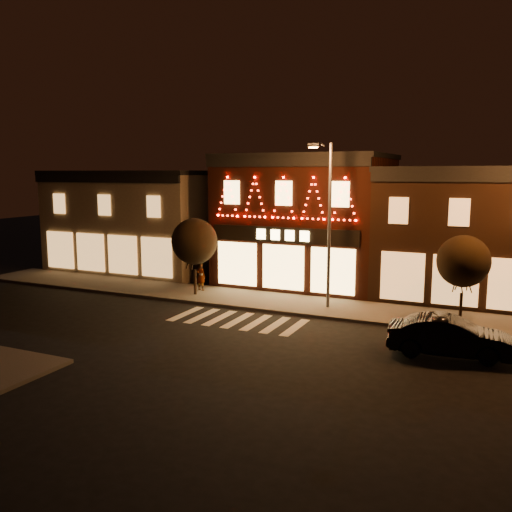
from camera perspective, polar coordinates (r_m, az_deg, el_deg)
The scene contains 10 objects.
ground at distance 23.49m, azimuth -6.34°, elevation -9.10°, with size 120.00×120.00×0.00m, color black.
sidewalk_far at distance 29.64m, azimuth 5.04°, elevation -5.14°, with size 44.00×4.00×0.15m, color #47423D.
building_left at distance 41.40m, azimuth -11.94°, elevation 3.71°, with size 12.20×8.28×7.30m.
building_pulp at distance 35.20m, azimuth 5.33°, elevation 3.82°, with size 10.20×8.34×8.30m.
building_right_a at distance 33.36m, azimuth 20.93°, elevation 2.31°, with size 9.20×8.28×7.50m.
streetlamp_mid at distance 28.07m, azimuth 7.47°, elevation 4.51°, with size 0.75×1.95×8.50m.
tree_left at distance 31.42m, azimuth -6.48°, elevation 1.53°, with size 2.65×2.65×4.44m.
tree_right at distance 27.39m, azimuth 20.92°, elevation -0.52°, with size 2.47×2.47×4.13m.
dark_sedan at distance 22.93m, azimuth 19.68°, elevation -7.97°, with size 1.66×4.76×1.57m, color black.
pedestrian at distance 32.84m, azimuth -5.81°, elevation -2.16°, with size 0.61×0.40×1.66m, color gray.
Camera 1 is at (11.59, -19.13, 7.20)m, focal length 38.14 mm.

